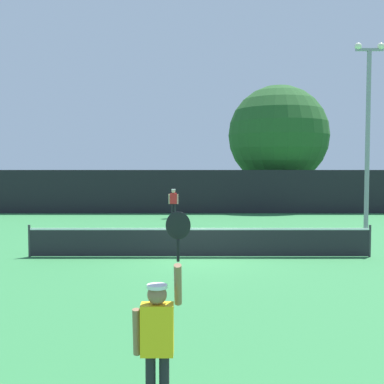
{
  "coord_description": "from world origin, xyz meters",
  "views": [
    {
      "loc": [
        -0.25,
        -15.45,
        3.0
      ],
      "look_at": [
        -0.2,
        5.63,
        1.86
      ],
      "focal_mm": 43.78,
      "sensor_mm": 36.0,
      "label": 1
    }
  ],
  "objects_px": {
    "player_serving": "(157,331)",
    "tennis_ball": "(148,255)",
    "light_pole": "(366,129)",
    "large_tree": "(277,136)",
    "player_receiving": "(172,200)",
    "parked_car_near": "(320,195)"
  },
  "relations": [
    {
      "from": "player_receiving",
      "to": "light_pole",
      "type": "distance_m",
      "value": 12.15
    },
    {
      "from": "light_pole",
      "to": "large_tree",
      "type": "distance_m",
      "value": 15.03
    },
    {
      "from": "tennis_ball",
      "to": "light_pole",
      "type": "xyz_separation_m",
      "value": [
        8.5,
        3.24,
        4.49
      ]
    },
    {
      "from": "tennis_ball",
      "to": "large_tree",
      "type": "height_order",
      "value": "large_tree"
    },
    {
      "from": "light_pole",
      "to": "parked_car_near",
      "type": "relative_size",
      "value": 1.79
    },
    {
      "from": "tennis_ball",
      "to": "light_pole",
      "type": "relative_size",
      "value": 0.01
    },
    {
      "from": "player_receiving",
      "to": "light_pole",
      "type": "height_order",
      "value": "light_pole"
    },
    {
      "from": "player_serving",
      "to": "tennis_ball",
      "type": "relative_size",
      "value": 36.47
    },
    {
      "from": "player_receiving",
      "to": "parked_car_near",
      "type": "relative_size",
      "value": 0.38
    },
    {
      "from": "large_tree",
      "to": "player_serving",
      "type": "bearing_deg",
      "value": -103.08
    },
    {
      "from": "player_serving",
      "to": "tennis_ball",
      "type": "height_order",
      "value": "player_serving"
    },
    {
      "from": "light_pole",
      "to": "large_tree",
      "type": "relative_size",
      "value": 0.9
    },
    {
      "from": "player_receiving",
      "to": "tennis_ball",
      "type": "relative_size",
      "value": 24.92
    },
    {
      "from": "player_receiving",
      "to": "light_pole",
      "type": "xyz_separation_m",
      "value": [
        8.15,
        -8.31,
        3.48
      ]
    },
    {
      "from": "player_receiving",
      "to": "parked_car_near",
      "type": "distance_m",
      "value": 14.67
    },
    {
      "from": "light_pole",
      "to": "large_tree",
      "type": "bearing_deg",
      "value": 93.2
    },
    {
      "from": "tennis_ball",
      "to": "large_tree",
      "type": "distance_m",
      "value": 20.45
    },
    {
      "from": "tennis_ball",
      "to": "light_pole",
      "type": "bearing_deg",
      "value": 20.88
    },
    {
      "from": "player_serving",
      "to": "light_pole",
      "type": "relative_size",
      "value": 0.31
    },
    {
      "from": "tennis_ball",
      "to": "large_tree",
      "type": "xyz_separation_m",
      "value": [
        7.66,
        18.23,
        5.2
      ]
    },
    {
      "from": "player_receiving",
      "to": "large_tree",
      "type": "distance_m",
      "value": 10.76
    },
    {
      "from": "player_serving",
      "to": "tennis_ball",
      "type": "distance_m",
      "value": 10.38
    }
  ]
}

